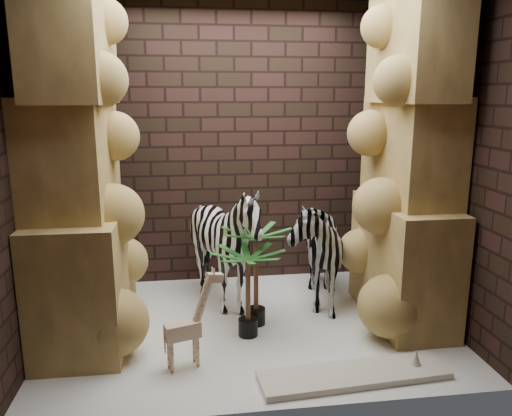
{
  "coord_description": "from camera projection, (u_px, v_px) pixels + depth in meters",
  "views": [
    {
      "loc": [
        -0.52,
        -4.14,
        2.05
      ],
      "look_at": [
        0.08,
        0.15,
        1.06
      ],
      "focal_mm": 35.11,
      "sensor_mm": 36.0,
      "label": 1
    }
  ],
  "objects": [
    {
      "name": "wall_left",
      "position": [
        30.0,
        165.0,
        3.96
      ],
      "size": [
        0.0,
        3.0,
        3.0
      ],
      "primitive_type": "plane",
      "rotation": [
        1.57,
        0.0,
        1.57
      ],
      "color": "black",
      "rests_on": "ground"
    },
    {
      "name": "wall_front",
      "position": [
        275.0,
        188.0,
        2.98
      ],
      "size": [
        3.5,
        0.0,
        3.5
      ],
      "primitive_type": "plane",
      "rotation": [
        -1.57,
        0.0,
        0.0
      ],
      "color": "black",
      "rests_on": "ground"
    },
    {
      "name": "surfboard",
      "position": [
        354.0,
        375.0,
        3.69
      ],
      "size": [
        1.44,
        0.45,
        0.05
      ],
      "primitive_type": "cube",
      "rotation": [
        0.0,
        0.0,
        0.07
      ],
      "color": "beige",
      "rests_on": "floor"
    },
    {
      "name": "zebra_right",
      "position": [
        312.0,
        238.0,
        4.94
      ],
      "size": [
        0.73,
        1.17,
        1.31
      ],
      "primitive_type": "imported",
      "rotation": [
        0.0,
        0.0,
        -0.13
      ],
      "color": "white",
      "rests_on": "floor"
    },
    {
      "name": "rock_pillar_right",
      "position": [
        410.0,
        158.0,
        4.38
      ],
      "size": [
        0.58,
        1.25,
        3.0
      ],
      "primitive_type": null,
      "color": "tan",
      "rests_on": "floor"
    },
    {
      "name": "wall_back",
      "position": [
        235.0,
        146.0,
        5.4
      ],
      "size": [
        3.5,
        0.0,
        3.5
      ],
      "primitive_type": "plane",
      "rotation": [
        1.57,
        0.0,
        0.0
      ],
      "color": "black",
      "rests_on": "ground"
    },
    {
      "name": "giraffe_toy",
      "position": [
        182.0,
        320.0,
        3.75
      ],
      "size": [
        0.43,
        0.25,
        0.79
      ],
      "primitive_type": null,
      "rotation": [
        0.0,
        0.0,
        0.32
      ],
      "color": "beige",
      "rests_on": "floor"
    },
    {
      "name": "palm_front",
      "position": [
        256.0,
        276.0,
        4.47
      ],
      "size": [
        0.36,
        0.36,
        0.92
      ],
      "primitive_type": null,
      "color": "#1E6A24",
      "rests_on": "floor"
    },
    {
      "name": "wall_right",
      "position": [
        445.0,
        157.0,
        4.42
      ],
      "size": [
        0.0,
        3.0,
        3.0
      ],
      "primitive_type": "plane",
      "rotation": [
        1.57,
        0.0,
        -1.57
      ],
      "color": "black",
      "rests_on": "ground"
    },
    {
      "name": "zebra_left",
      "position": [
        226.0,
        252.0,
        4.79
      ],
      "size": [
        1.43,
        1.56,
        1.15
      ],
      "primitive_type": "imported",
      "rotation": [
        0.0,
        0.0,
        -0.4
      ],
      "color": "white",
      "rests_on": "floor"
    },
    {
      "name": "palm_back",
      "position": [
        248.0,
        293.0,
        4.26
      ],
      "size": [
        0.36,
        0.36,
        0.79
      ],
      "primitive_type": null,
      "color": "#1E6A24",
      "rests_on": "floor"
    },
    {
      "name": "rock_pillar_left",
      "position": [
        76.0,
        164.0,
        4.0
      ],
      "size": [
        0.68,
        1.3,
        3.0
      ],
      "primitive_type": null,
      "color": "tan",
      "rests_on": "floor"
    },
    {
      "name": "floor",
      "position": [
        250.0,
        326.0,
        4.52
      ],
      "size": [
        3.5,
        3.5,
        0.0
      ],
      "primitive_type": "plane",
      "color": "white",
      "rests_on": "ground"
    }
  ]
}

